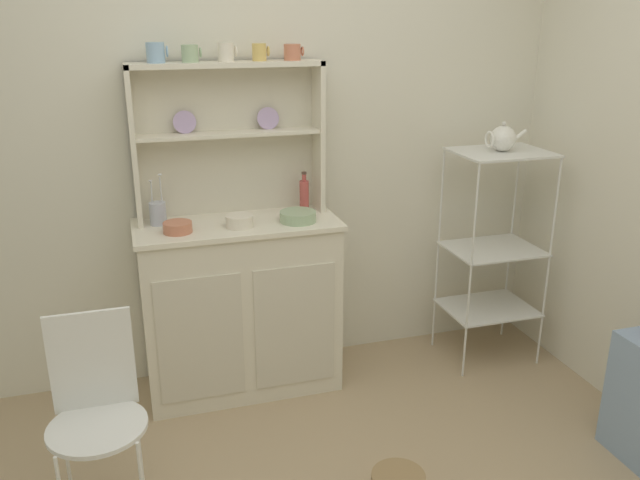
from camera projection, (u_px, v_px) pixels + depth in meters
name	position (u px, v px, depth m)	size (l,w,h in m)	color
wall_back	(259.00, 142.00, 3.36)	(3.84, 0.05, 2.50)	silver
hutch_cabinet	(240.00, 305.00, 3.33)	(1.00, 0.45, 0.91)	silver
hutch_shelf_unit	(227.00, 128.00, 3.20)	(0.93, 0.18, 0.75)	beige
bakers_rack	(494.00, 236.00, 3.56)	(0.49, 0.39, 1.19)	silver
wire_chair	(96.00, 403.00, 2.40)	(0.36, 0.36, 0.85)	white
cup_sky_0	(156.00, 53.00, 2.95)	(0.10, 0.08, 0.09)	#8EB2D1
cup_sage_1	(190.00, 53.00, 3.00)	(0.09, 0.08, 0.08)	#9EB78E
cup_cream_2	(226.00, 52.00, 3.04)	(0.09, 0.07, 0.09)	silver
cup_gold_3	(260.00, 52.00, 3.09)	(0.08, 0.07, 0.08)	#DBB760
cup_terracotta_4	(293.00, 52.00, 3.13)	(0.10, 0.08, 0.08)	#C67556
bowl_mixing_large	(178.00, 227.00, 3.04)	(0.14, 0.14, 0.05)	#C67556
bowl_floral_medium	(239.00, 221.00, 3.12)	(0.13, 0.13, 0.06)	silver
bowl_cream_small	(298.00, 216.00, 3.20)	(0.18, 0.18, 0.05)	#9EB78E
jam_bottle	(304.00, 195.00, 3.34)	(0.05, 0.05, 0.21)	#B74C47
utensil_jar	(158.00, 213.00, 3.14)	(0.08, 0.08, 0.25)	#B2B7C6
porcelain_teapot	(503.00, 138.00, 3.39)	(0.22, 0.13, 0.16)	white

